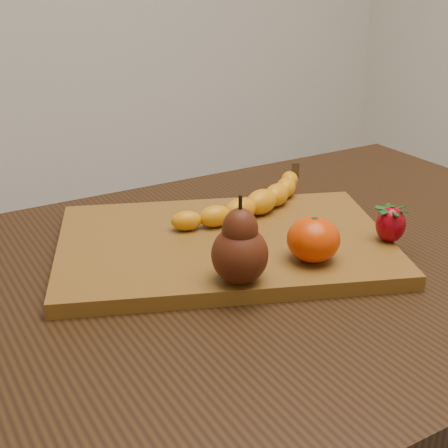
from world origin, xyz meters
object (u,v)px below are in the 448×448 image
mandarin (313,239)px  table (279,317)px  pear (240,240)px  cutting_board (224,244)px

mandarin → table: bearing=91.8°
pear → cutting_board: bearing=68.2°
cutting_board → table: bearing=-19.7°
cutting_board → mandarin: mandarin is taller
cutting_board → mandarin: size_ratio=6.66×
table → pear: bearing=-149.6°
table → mandarin: size_ratio=14.80×
table → mandarin: bearing=-88.2°
table → cutting_board: 0.13m
table → pear: pear is taller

